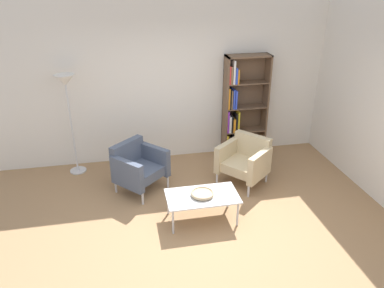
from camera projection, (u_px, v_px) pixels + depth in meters
The scene contains 9 objects.
ground_plane at pixel (202, 233), 5.01m from camera, with size 8.32×8.32×0.00m, color #9E7751.
plaster_back_panel at pixel (173, 81), 6.58m from camera, with size 6.40×0.12×2.90m, color silver.
plaster_right_partition at pixel (384, 104), 5.44m from camera, with size 0.12×5.20×2.90m, color silver.
bookshelf_tall at pixel (240, 109), 6.83m from camera, with size 0.80×0.30×1.90m.
coffee_table_low at pixel (202, 197), 5.14m from camera, with size 1.00×0.56×0.40m.
decorative_bowl at pixel (202, 193), 5.12m from camera, with size 0.32×0.32×0.05m.
armchair_corner_red at pixel (245, 160), 6.07m from camera, with size 0.94×0.95×0.78m.
armchair_spare_guest at pixel (138, 166), 5.87m from camera, with size 0.95×0.95×0.78m.
floor_lamp_torchiere at pixel (67, 92), 5.96m from camera, with size 0.32×0.32×1.74m.
Camera 1 is at (-0.93, -3.91, 3.23)m, focal length 34.66 mm.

